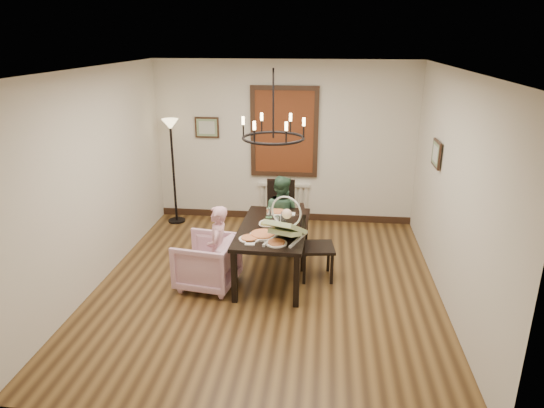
% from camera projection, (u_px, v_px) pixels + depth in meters
% --- Properties ---
extents(room_shell, '(4.51, 5.00, 2.81)m').
position_uv_depth(room_shell, '(270.00, 177.00, 6.38)').
color(room_shell, brown).
rests_on(room_shell, ground).
extents(dining_table, '(0.93, 1.61, 0.74)m').
position_uv_depth(dining_table, '(273.00, 233.00, 6.51)').
color(dining_table, black).
rests_on(dining_table, room_shell).
extents(chair_far, '(0.46, 0.46, 1.01)m').
position_uv_depth(chair_far, '(279.00, 213.00, 7.67)').
color(chair_far, black).
rests_on(chair_far, room_shell).
extents(chair_right, '(0.50, 0.50, 1.02)m').
position_uv_depth(chair_right, '(317.00, 243.00, 6.54)').
color(chair_right, black).
rests_on(chair_right, room_shell).
extents(armchair, '(0.85, 0.83, 0.68)m').
position_uv_depth(armchair, '(207.00, 262.00, 6.39)').
color(armchair, '#DFABC4').
rests_on(armchair, room_shell).
extents(elderly_woman, '(0.25, 0.36, 0.97)m').
position_uv_depth(elderly_woman, '(218.00, 257.00, 6.22)').
color(elderly_woman, '#D697A5').
rests_on(elderly_woman, room_shell).
extents(seated_man, '(0.58, 0.51, 1.01)m').
position_uv_depth(seated_man, '(280.00, 221.00, 7.33)').
color(seated_man, '#365B41').
rests_on(seated_man, room_shell).
extents(baby_bouncer, '(0.60, 0.70, 0.39)m').
position_uv_depth(baby_bouncer, '(286.00, 225.00, 6.02)').
color(baby_bouncer, '#B8CE8E').
rests_on(baby_bouncer, dining_table).
extents(salad_bowl, '(0.29, 0.29, 0.07)m').
position_uv_depth(salad_bowl, '(268.00, 225.00, 6.46)').
color(salad_bowl, white).
rests_on(salad_bowl, dining_table).
extents(pizza_platter, '(0.35, 0.35, 0.04)m').
position_uv_depth(pizza_platter, '(263.00, 235.00, 6.19)').
color(pizza_platter, tan).
rests_on(pizza_platter, dining_table).
extents(drinking_glass, '(0.07, 0.07, 0.14)m').
position_uv_depth(drinking_glass, '(277.00, 221.00, 6.50)').
color(drinking_glass, silver).
rests_on(drinking_glass, dining_table).
extents(window_blinds, '(1.00, 0.03, 1.40)m').
position_uv_depth(window_blinds, '(284.00, 132.00, 8.27)').
color(window_blinds, '#582811').
rests_on(window_blinds, room_shell).
extents(radiator, '(0.92, 0.12, 0.62)m').
position_uv_depth(radiator, '(284.00, 201.00, 8.71)').
color(radiator, silver).
rests_on(radiator, room_shell).
extents(picture_back, '(0.42, 0.03, 0.36)m').
position_uv_depth(picture_back, '(207.00, 127.00, 8.41)').
color(picture_back, black).
rests_on(picture_back, room_shell).
extents(picture_right, '(0.03, 0.42, 0.36)m').
position_uv_depth(picture_right, '(436.00, 154.00, 6.56)').
color(picture_right, black).
rests_on(picture_right, room_shell).
extents(floor_lamp, '(0.30, 0.30, 1.80)m').
position_uv_depth(floor_lamp, '(174.00, 173.00, 8.42)').
color(floor_lamp, black).
rests_on(floor_lamp, room_shell).
extents(chandelier, '(0.80, 0.80, 0.04)m').
position_uv_depth(chandelier, '(273.00, 138.00, 6.08)').
color(chandelier, black).
rests_on(chandelier, room_shell).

